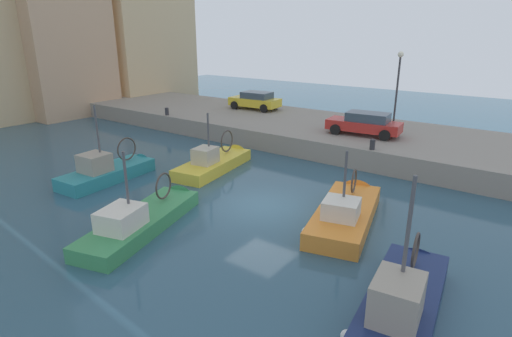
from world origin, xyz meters
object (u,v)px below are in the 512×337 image
object	(u,v)px
fishing_boat_orange	(347,217)
fishing_boat_navy	(403,307)
fishing_boat_teal	(113,175)
mooring_bollard_mid	(372,145)
fishing_boat_green	(147,223)
quay_streetlamp	(398,77)
mooring_bollard_north	(167,111)
parked_car_red	(365,123)
parked_car_yellow	(255,100)
fishing_boat_yellow	(217,166)

from	to	relation	value
fishing_boat_orange	fishing_boat_navy	bearing A→B (deg)	-140.91
fishing_boat_teal	mooring_bollard_mid	distance (m)	13.71
fishing_boat_green	quay_streetlamp	distance (m)	18.14
fishing_boat_green	mooring_bollard_north	size ratio (longest dim) A/B	12.63
parked_car_red	mooring_bollard_north	xyz separation A→B (m)	(-2.84, 14.38, -0.44)
fishing_boat_navy	quay_streetlamp	distance (m)	18.11
parked_car_yellow	mooring_bollard_north	world-z (taller)	parked_car_yellow
fishing_boat_teal	fishing_boat_navy	xyz separation A→B (m)	(-1.92, -15.47, 0.01)
fishing_boat_orange	fishing_boat_green	bearing A→B (deg)	130.74
mooring_bollard_north	fishing_boat_orange	bearing A→B (deg)	-109.97
fishing_boat_yellow	parked_car_red	distance (m)	9.34
parked_car_yellow	mooring_bollard_mid	xyz separation A→B (m)	(-5.90, -12.09, -0.44)
fishing_boat_teal	parked_car_yellow	bearing A→B (deg)	6.93
fishing_boat_teal	quay_streetlamp	distance (m)	17.96
parked_car_red	quay_streetlamp	size ratio (longest dim) A/B	0.93
fishing_boat_navy	mooring_bollard_north	xyz separation A→B (m)	(10.90, 21.19, 1.32)
fishing_boat_green	quay_streetlamp	bearing A→B (deg)	-12.28
quay_streetlamp	parked_car_yellow	bearing A→B (deg)	88.75
quay_streetlamp	fishing_boat_green	bearing A→B (deg)	167.72
fishing_boat_teal	mooring_bollard_mid	size ratio (longest dim) A/B	10.57
fishing_boat_green	parked_car_yellow	world-z (taller)	fishing_boat_green
parked_car_yellow	quay_streetlamp	bearing A→B (deg)	-91.25
fishing_boat_orange	mooring_bollard_mid	size ratio (longest dim) A/B	12.15
fishing_boat_navy	mooring_bollard_mid	world-z (taller)	fishing_boat_navy
mooring_bollard_north	quay_streetlamp	xyz separation A→B (m)	(5.65, -15.21, 2.98)
mooring_bollard_mid	fishing_boat_teal	bearing A→B (deg)	131.15
fishing_boat_navy	parked_car_yellow	size ratio (longest dim) A/B	1.52
fishing_boat_yellow	quay_streetlamp	world-z (taller)	quay_streetlamp
fishing_boat_navy	parked_car_yellow	xyz separation A→B (m)	(16.79, 17.28, 1.77)
fishing_boat_teal	parked_car_yellow	size ratio (longest dim) A/B	1.39
mooring_bollard_mid	fishing_boat_yellow	bearing A→B (deg)	122.82
fishing_boat_green	mooring_bollard_mid	bearing A→B (deg)	-21.42
fishing_boat_teal	mooring_bollard_mid	bearing A→B (deg)	-48.85
fishing_boat_orange	fishing_boat_green	distance (m)	7.97
quay_streetlamp	fishing_boat_orange	bearing A→B (deg)	-169.19
fishing_boat_teal	parked_car_red	bearing A→B (deg)	-36.20
mooring_bollard_mid	fishing_boat_navy	bearing A→B (deg)	-154.53
fishing_boat_orange	quay_streetlamp	bearing A→B (deg)	10.81
parked_car_red	mooring_bollard_mid	world-z (taller)	parked_car_red
fishing_boat_navy	quay_streetlamp	size ratio (longest dim) A/B	1.32
parked_car_red	mooring_bollard_north	distance (m)	14.66
fishing_boat_navy	quay_streetlamp	bearing A→B (deg)	19.87
mooring_bollard_mid	quay_streetlamp	distance (m)	6.44
mooring_bollard_north	quay_streetlamp	distance (m)	16.50
fishing_boat_navy	fishing_boat_orange	bearing A→B (deg)	39.09
fishing_boat_green	mooring_bollard_mid	world-z (taller)	fishing_boat_green
parked_car_yellow	parked_car_red	size ratio (longest dim) A/B	0.93
mooring_bollard_mid	fishing_boat_green	bearing A→B (deg)	158.58
fishing_boat_orange	quay_streetlamp	distance (m)	12.98
fishing_boat_yellow	fishing_boat_navy	size ratio (longest dim) A/B	0.99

